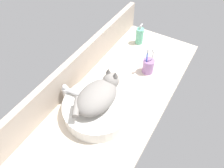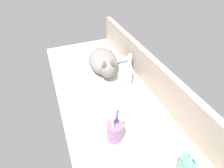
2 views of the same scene
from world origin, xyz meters
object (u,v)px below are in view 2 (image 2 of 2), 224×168
sink_basin (103,74)px  soap_dispenser (186,167)px  cat (103,62)px  faucet (128,62)px  toothbrush_cup (115,131)px

sink_basin → soap_dispenser: 68.04cm
cat → faucet: bearing=100.1°
cat → faucet: size_ratio=2.36×
sink_basin → soap_dispenser: bearing=7.0°
cat → soap_dispenser: cat is taller
cat → soap_dispenser: size_ratio=2.15×
cat → soap_dispenser: 67.15cm
faucet → toothbrush_cup: toothbrush_cup is taller
toothbrush_cup → faucet: bearing=148.3°
sink_basin → toothbrush_cup: 44.11cm
sink_basin → soap_dispenser: size_ratio=2.46×
sink_basin → faucet: 18.40cm
cat → soap_dispenser: bearing=7.2°
cat → faucet: 19.55cm
faucet → soap_dispenser: 70.03cm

